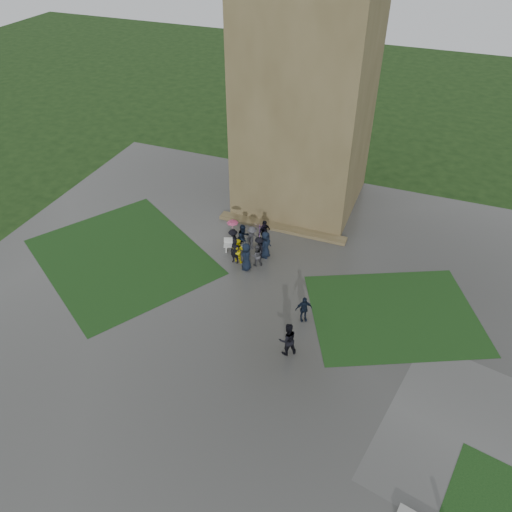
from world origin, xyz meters
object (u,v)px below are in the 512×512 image
(tower, at_px, (308,78))
(pedestrian_near, at_px, (288,339))
(bench, at_px, (236,244))
(pedestrian_mid, at_px, (304,309))

(tower, relative_size, pedestrian_near, 9.28)
(tower, bearing_deg, pedestrian_near, -75.48)
(bench, height_order, pedestrian_near, pedestrian_near)
(pedestrian_mid, bearing_deg, pedestrian_near, -124.12)
(bench, xyz_separation_m, pedestrian_mid, (5.89, -4.51, 0.34))
(bench, relative_size, pedestrian_near, 0.83)
(pedestrian_mid, relative_size, pedestrian_near, 0.83)
(tower, height_order, pedestrian_near, tower)
(tower, distance_m, pedestrian_mid, 15.25)
(tower, distance_m, bench, 11.68)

